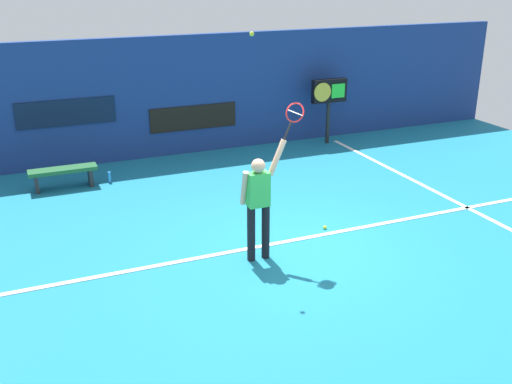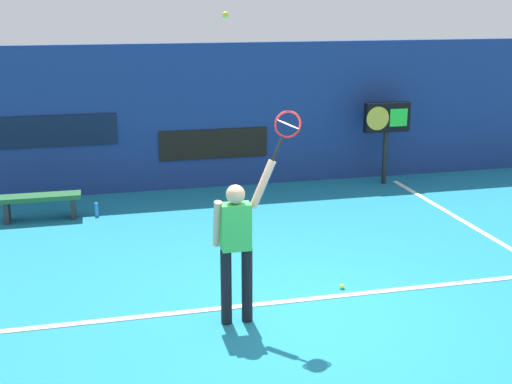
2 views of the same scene
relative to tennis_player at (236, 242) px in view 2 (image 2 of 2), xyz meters
name	(u,v)px [view 2 (image 2 of 2)]	position (x,y,z in m)	size (l,w,h in m)	color
ground_plane	(301,314)	(0.80, 0.01, -1.01)	(18.00, 18.00, 0.00)	teal
back_wall	(212,116)	(0.80, 6.10, 0.44)	(18.00, 0.20, 2.90)	navy
sponsor_banner_center	(214,144)	(0.80, 5.98, -0.11)	(2.20, 0.03, 0.60)	black
sponsor_banner_portside	(58,131)	(-2.20, 5.98, 0.29)	(2.20, 0.03, 0.60)	#0C1933
court_baseline	(293,301)	(0.80, 0.38, -1.00)	(10.00, 0.10, 0.01)	white
court_sideline	(487,235)	(4.59, 2.01, -1.00)	(0.10, 7.00, 0.01)	white
tennis_player	(236,242)	(0.00, 0.00, 0.00)	(0.72, 0.31, 1.96)	black
tennis_racket	(287,127)	(0.58, 0.00, 1.31)	(0.41, 0.27, 0.62)	black
tennis_ball	(225,15)	(-0.09, 0.05, 2.53)	(0.07, 0.07, 0.07)	#CCE033
scoreboard_clock	(387,121)	(4.30, 5.44, 0.31)	(0.96, 0.20, 1.70)	black
court_bench	(40,201)	(-2.52, 4.58, -0.67)	(1.40, 0.36, 0.45)	#1E592D
water_bottle	(96,209)	(-1.57, 4.58, -0.89)	(0.07, 0.07, 0.24)	#338CD8
spare_ball	(342,286)	(1.55, 0.59, -0.98)	(0.07, 0.07, 0.07)	#CCE033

